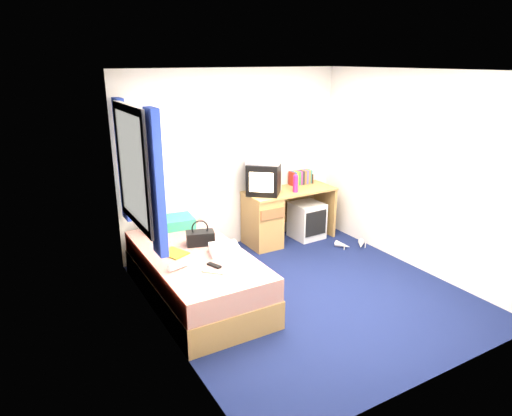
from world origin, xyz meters
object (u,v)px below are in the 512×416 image
storage_cube (307,220)px  handbag (200,237)px  magazine (174,253)px  colour_swatch_fan (213,272)px  vcr (264,160)px  picture_frame (310,178)px  aerosol_can (280,185)px  towel (224,249)px  pillow (170,223)px  remote_control (214,265)px  water_bottle (178,266)px  pink_water_bottle (296,184)px  bed (196,276)px  desk (272,216)px  white_heels (352,245)px  crt_tv (264,179)px

storage_cube → handbag: bearing=-163.3°
magazine → colour_swatch_fan: (0.18, -0.61, -0.00)m
vcr → picture_frame: size_ratio=3.20×
aerosol_can → towel: aerosol_can is taller
pillow → magazine: bearing=-107.2°
towel → handbag: bearing=108.3°
aerosol_can → remote_control: 2.18m
magazine → towel: bearing=-29.6°
picture_frame → magazine: 2.70m
pillow → picture_frame: (2.26, 0.22, 0.22)m
handbag → water_bottle: bearing=-116.7°
picture_frame → pink_water_bottle: bearing=-167.3°
storage_cube → colour_swatch_fan: 2.56m
water_bottle → colour_swatch_fan: 0.36m
pink_water_bottle → bed: bearing=-157.0°
picture_frame → handbag: 2.33m
vcr → picture_frame: vcr is taller
storage_cube → colour_swatch_fan: (-2.13, -1.38, 0.28)m
desk → aerosol_can: aerosol_can is taller
remote_control → desk: bearing=19.9°
bed → white_heels: 2.44m
crt_tv → remote_control: (-1.37, -1.34, -0.41)m
picture_frame → towel: picture_frame is taller
white_heels → water_bottle: bearing=-169.6°
white_heels → handbag: bearing=-179.1°
storage_cube → vcr: size_ratio=1.17×
desk → water_bottle: (-1.85, -1.21, 0.17)m
pillow → magazine: (-0.24, -0.77, -0.05)m
towel → white_heels: bearing=10.4°
pillow → magazine: 0.80m
pink_water_bottle → aerosol_can: (-0.13, 0.19, -0.03)m
handbag → aerosol_can: bearing=43.8°
bed → vcr: bearing=33.4°
handbag → colour_swatch_fan: handbag is taller
pillow → water_bottle: size_ratio=2.80×
pillow → aerosol_can: size_ratio=3.51×
desk → magazine: (-1.76, -0.84, 0.14)m
magazine → pillow: bearing=72.8°
towel → colour_swatch_fan: size_ratio=1.34×
pink_water_bottle → magazine: size_ratio=0.81×
crt_tv → vcr: size_ratio=1.29×
desk → pink_water_bottle: 0.56m
crt_tv → white_heels: 1.54m
storage_cube → pink_water_bottle: (-0.27, -0.08, 0.60)m
bed → vcr: (1.41, 0.93, 0.95)m
desk → picture_frame: bearing=11.1°
pillow → pink_water_bottle: size_ratio=2.48×
picture_frame → colour_swatch_fan: bearing=-165.4°
pink_water_bottle → aerosol_can: 0.23m
pillow → desk: size_ratio=0.43×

